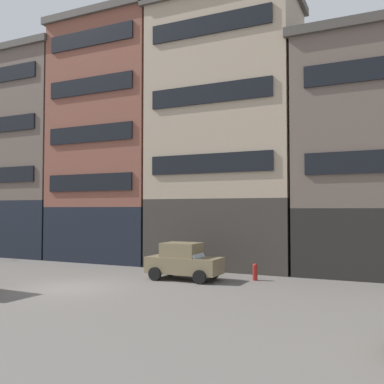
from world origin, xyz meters
The scene contains 6 objects.
ground_plane centered at (0.00, 0.00, 0.00)m, with size 120.00×120.00×0.00m, color #605B56.
building_far_left centered at (-13.34, 9.89, 7.88)m, with size 9.80×5.95×15.68m.
building_center_left centered at (-4.65, 9.89, 8.46)m, with size 8.29×5.95×16.82m.
building_center_right centered at (3.78, 9.89, 8.31)m, with size 9.26×5.95×16.53m.
sedan_light centered at (3.64, 4.14, 0.91)m, with size 3.70×1.87×1.83m.
fire_hydrant_curbside centered at (6.92, 5.45, 0.43)m, with size 0.24×0.24×0.83m.
Camera 1 is at (13.12, -15.18, 3.53)m, focal length 40.23 mm.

